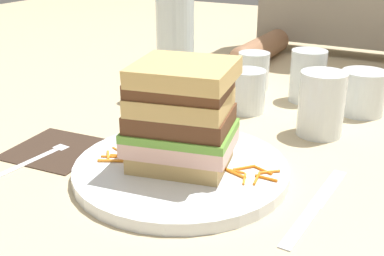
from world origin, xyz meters
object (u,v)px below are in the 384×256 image
empty_tumbler_3 (363,93)px  juice_glass (321,106)px  empty_tumbler_2 (247,91)px  sandwich (181,116)px  water_bottle (175,32)px  napkin_dark (57,149)px  knife (314,207)px  fork (44,153)px  main_plate (181,170)px  empty_tumbler_0 (308,76)px  empty_tumbler_1 (254,71)px

empty_tumbler_3 → juice_glass: bearing=-107.1°
juice_glass → empty_tumbler_2: bearing=163.1°
sandwich → water_bottle: 0.34m
juice_glass → empty_tumbler_2: 0.15m
napkin_dark → knife: size_ratio=0.63×
napkin_dark → empty_tumbler_3: 0.52m
fork → empty_tumbler_3: empty_tumbler_3 is taller
napkin_dark → water_bottle: size_ratio=0.45×
main_plate → napkin_dark: 0.20m
juice_glass → empty_tumbler_0: 0.16m
napkin_dark → empty_tumbler_2: bearing=57.6°
napkin_dark → main_plate: bearing=5.4°
main_plate → empty_tumbler_3: bearing=65.4°
empty_tumbler_3 → knife: bearing=-87.6°
empty_tumbler_2 → empty_tumbler_3: (0.18, 0.09, 0.00)m
sandwich → empty_tumbler_0: 0.38m
main_plate → empty_tumbler_0: bearing=81.3°
water_bottle → empty_tumbler_2: 0.18m
napkin_dark → empty_tumbler_1: size_ratio=1.70×
sandwich → empty_tumbler_3: sandwich is taller
napkin_dark → empty_tumbler_1: 0.44m
knife → empty_tumbler_1: 0.46m
juice_glass → empty_tumbler_3: bearing=72.9°
sandwich → juice_glass: sandwich is taller
knife → empty_tumbler_1: (-0.23, 0.39, 0.04)m
napkin_dark → fork: 0.02m
sandwich → fork: 0.22m
sandwich → empty_tumbler_3: bearing=65.5°
napkin_dark → juice_glass: 0.40m
juice_glass → empty_tumbler_2: (-0.14, 0.04, -0.01)m
knife → water_bottle: 0.47m
knife → juice_glass: juice_glass is taller
water_bottle → knife: bearing=-39.0°
main_plate → juice_glass: size_ratio=2.78×
napkin_dark → juice_glass: (0.32, 0.24, 0.05)m
empty_tumbler_1 → empty_tumbler_0: bearing=-10.8°
main_plate → empty_tumbler_0: 0.38m
juice_glass → empty_tumbler_0: juice_glass is taller
knife → sandwich: bearing=-179.0°
knife → empty_tumbler_1: size_ratio=2.70×
empty_tumbler_1 → knife: bearing=-59.3°
water_bottle → empty_tumbler_0: 0.26m
main_plate → empty_tumbler_0: empty_tumbler_0 is taller
fork → main_plate: bearing=11.6°
sandwich → knife: size_ratio=0.75×
napkin_dark → knife: 0.37m
fork → empty_tumbler_2: (0.18, 0.31, 0.03)m
fork → juice_glass: size_ratio=1.66×
sandwich → juice_glass: 0.26m
sandwich → fork: (-0.20, -0.04, -0.08)m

